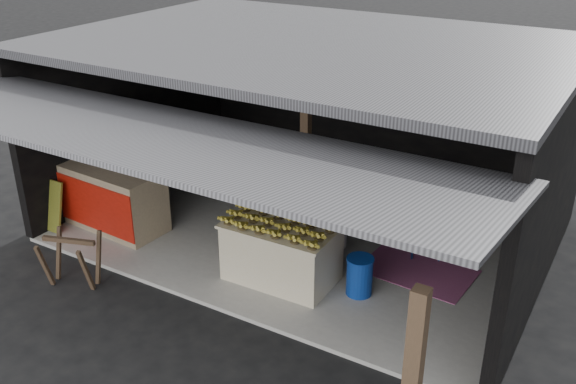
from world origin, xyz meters
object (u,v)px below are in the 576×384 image
Objects in this scene: banana_table at (282,252)px; sawhorse at (71,256)px; neighbor_stall at (112,194)px; plastic_chair at (428,215)px; white_crate at (311,217)px; water_barrel at (359,277)px.

sawhorse is at bearing -148.76° from banana_table.
neighbor_stall reaches higher than plastic_chair.
white_crate is 1.23× the size of sawhorse.
white_crate is 1.40m from water_barrel.
banana_table reaches higher than water_barrel.
water_barrel is (1.07, 0.20, -0.16)m from banana_table.
banana_table is at bearing 3.54° from neighbor_stall.
neighbor_stall reaches higher than water_barrel.
neighbor_stall reaches higher than white_crate.
plastic_chair is at bearing 21.22° from sawhorse.
water_barrel is at bearing -125.05° from plastic_chair.
neighbor_stall is at bearing 179.39° from plastic_chair.
sawhorse is (-2.39, -1.51, -0.02)m from banana_table.
banana_table is 0.84× the size of neighbor_stall.
sawhorse is (-2.31, -2.48, -0.10)m from white_crate.
white_crate is at bearing -174.86° from plastic_chair.
neighbor_stall is 1.67m from sawhorse.
sawhorse is 3.87m from water_barrel.
neighbor_stall is at bearing 179.19° from banana_table.
neighbor_stall is 4.20m from water_barrel.
neighbor_stall is at bearing -176.99° from water_barrel.
plastic_chair is (4.55, 1.75, 0.04)m from neighbor_stall.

